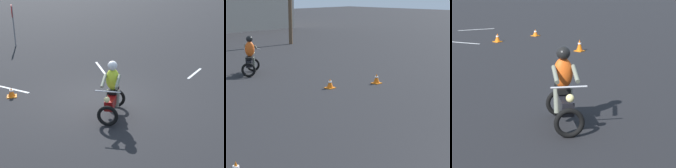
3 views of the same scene
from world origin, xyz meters
The scene contains 6 objects.
motorcycle_rider_background centered at (2.34, 13.71, 0.73)m, with size 1.40×1.43×1.66m.
traffic_cone_mid_center centered at (-4.10, 5.17, 0.18)m, with size 0.32×0.32×0.37m.
traffic_cone_far_right centered at (-4.52, 9.25, 0.22)m, with size 0.32×0.32×0.46m.
traffic_cone_far_left centered at (-6.37, 5.38, 0.15)m, with size 0.32×0.32×0.31m.
lane_stripe_n centered at (-3.02, 4.01, 0.00)m, with size 0.10×1.91×0.01m, color silver.
lane_stripe_nw centered at (-6.13, 1.53, 0.00)m, with size 0.10×1.90×0.01m, color silver.
Camera 3 is at (9.12, 18.87, 3.20)m, focal length 70.00 mm.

